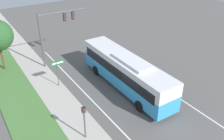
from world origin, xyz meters
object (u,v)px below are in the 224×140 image
at_px(signal_gantry, 55,28).
at_px(bus, 126,70).
at_px(pedestrian_signal, 84,118).
at_px(street_sign, 58,68).

bearing_deg(signal_gantry, bus, -66.28).
xyz_separation_m(signal_gantry, pedestrian_signal, (-3.04, -12.85, -2.52)).
relative_size(bus, street_sign, 4.18).
height_order(bus, pedestrian_signal, bus).
xyz_separation_m(bus, signal_gantry, (-3.76, 8.56, 2.62)).
distance_m(signal_gantry, pedestrian_signal, 13.44).
bearing_deg(pedestrian_signal, bus, 32.22).
xyz_separation_m(bus, pedestrian_signal, (-6.80, -4.29, 0.10)).
height_order(bus, signal_gantry, signal_gantry).
relative_size(signal_gantry, street_sign, 2.15).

